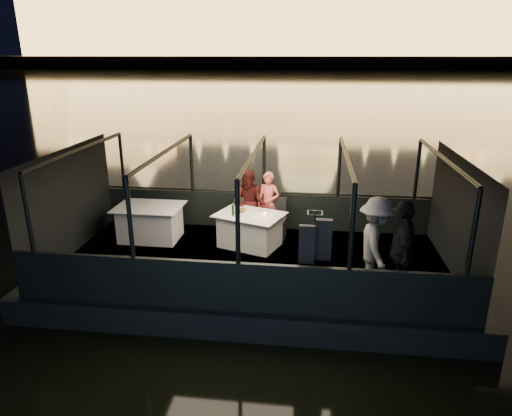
# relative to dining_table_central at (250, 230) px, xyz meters

# --- Properties ---
(river_water) EXTENTS (500.00, 500.00, 0.00)m
(river_water) POSITION_rel_dining_table_central_xyz_m (0.19, 79.21, -0.89)
(river_water) COLOR black
(river_water) RESTS_ON ground
(boat_hull) EXTENTS (8.60, 4.40, 1.00)m
(boat_hull) POSITION_rel_dining_table_central_xyz_m (0.19, -0.79, -0.89)
(boat_hull) COLOR black
(boat_hull) RESTS_ON river_water
(boat_deck) EXTENTS (8.00, 4.00, 0.04)m
(boat_deck) POSITION_rel_dining_table_central_xyz_m (0.19, -0.79, -0.41)
(boat_deck) COLOR black
(boat_deck) RESTS_ON boat_hull
(gunwale_port) EXTENTS (8.00, 0.08, 0.90)m
(gunwale_port) POSITION_rel_dining_table_central_xyz_m (0.19, 1.21, 0.06)
(gunwale_port) COLOR black
(gunwale_port) RESTS_ON boat_deck
(gunwale_starboard) EXTENTS (8.00, 0.08, 0.90)m
(gunwale_starboard) POSITION_rel_dining_table_central_xyz_m (0.19, -2.79, 0.06)
(gunwale_starboard) COLOR black
(gunwale_starboard) RESTS_ON boat_deck
(cabin_glass_port) EXTENTS (8.00, 0.02, 1.40)m
(cabin_glass_port) POSITION_rel_dining_table_central_xyz_m (0.19, 1.21, 1.21)
(cabin_glass_port) COLOR #99B2B2
(cabin_glass_port) RESTS_ON gunwale_port
(cabin_glass_starboard) EXTENTS (8.00, 0.02, 1.40)m
(cabin_glass_starboard) POSITION_rel_dining_table_central_xyz_m (0.19, -2.79, 1.21)
(cabin_glass_starboard) COLOR #99B2B2
(cabin_glass_starboard) RESTS_ON gunwale_starboard
(cabin_roof_glass) EXTENTS (8.00, 4.00, 0.02)m
(cabin_roof_glass) POSITION_rel_dining_table_central_xyz_m (0.19, -0.79, 1.91)
(cabin_roof_glass) COLOR #99B2B2
(cabin_roof_glass) RESTS_ON boat_deck
(end_wall_fore) EXTENTS (0.02, 4.00, 2.30)m
(end_wall_fore) POSITION_rel_dining_table_central_xyz_m (-3.81, -0.79, 0.76)
(end_wall_fore) COLOR black
(end_wall_fore) RESTS_ON boat_deck
(end_wall_aft) EXTENTS (0.02, 4.00, 2.30)m
(end_wall_aft) POSITION_rel_dining_table_central_xyz_m (4.19, -0.79, 0.76)
(end_wall_aft) COLOR black
(end_wall_aft) RESTS_ON boat_deck
(canopy_ribs) EXTENTS (8.00, 4.00, 2.30)m
(canopy_ribs) POSITION_rel_dining_table_central_xyz_m (0.19, -0.79, 0.76)
(canopy_ribs) COLOR black
(canopy_ribs) RESTS_ON boat_deck
(embankment) EXTENTS (400.00, 140.00, 6.00)m
(embankment) POSITION_rel_dining_table_central_xyz_m (0.19, 209.21, 0.11)
(embankment) COLOR #423D33
(embankment) RESTS_ON ground
(dining_table_central) EXTENTS (1.72, 1.48, 0.77)m
(dining_table_central) POSITION_rel_dining_table_central_xyz_m (0.00, 0.00, 0.00)
(dining_table_central) COLOR silver
(dining_table_central) RESTS_ON boat_deck
(dining_table_aft) EXTENTS (1.55, 1.13, 0.82)m
(dining_table_aft) POSITION_rel_dining_table_central_xyz_m (-2.38, 0.13, 0.00)
(dining_table_aft) COLOR white
(dining_table_aft) RESTS_ON boat_deck
(chair_port_left) EXTENTS (0.57, 0.57, 0.92)m
(chair_port_left) POSITION_rel_dining_table_central_xyz_m (-0.26, 0.53, 0.06)
(chair_port_left) COLOR black
(chair_port_left) RESTS_ON boat_deck
(chair_port_right) EXTENTS (0.48, 0.48, 0.94)m
(chair_port_right) POSITION_rel_dining_table_central_xyz_m (0.56, 0.57, 0.06)
(chair_port_right) COLOR black
(chair_port_right) RESTS_ON boat_deck
(coat_stand) EXTENTS (0.50, 0.40, 1.73)m
(coat_stand) POSITION_rel_dining_table_central_xyz_m (1.42, -2.40, 0.51)
(coat_stand) COLOR black
(coat_stand) RESTS_ON boat_deck
(person_woman_coral) EXTENTS (0.64, 0.52, 1.54)m
(person_woman_coral) POSITION_rel_dining_table_central_xyz_m (0.34, 0.81, 0.36)
(person_woman_coral) COLOR #EE6256
(person_woman_coral) RESTS_ON boat_deck
(person_man_maroon) EXTENTS (0.90, 0.78, 1.59)m
(person_man_maroon) POSITION_rel_dining_table_central_xyz_m (-0.11, 0.72, 0.36)
(person_man_maroon) COLOR #391010
(person_man_maroon) RESTS_ON boat_deck
(passenger_stripe) EXTENTS (0.73, 1.20, 1.79)m
(passenger_stripe) POSITION_rel_dining_table_central_xyz_m (2.54, -1.74, 0.47)
(passenger_stripe) COLOR silver
(passenger_stripe) RESTS_ON boat_deck
(passenger_dark) EXTENTS (0.53, 1.12, 1.86)m
(passenger_dark) POSITION_rel_dining_table_central_xyz_m (2.93, -2.04, 0.47)
(passenger_dark) COLOR black
(passenger_dark) RESTS_ON boat_deck
(wine_bottle) EXTENTS (0.09, 0.09, 0.31)m
(wine_bottle) POSITION_rel_dining_table_central_xyz_m (-0.35, -0.15, 0.53)
(wine_bottle) COLOR #14381A
(wine_bottle) RESTS_ON dining_table_central
(bread_basket) EXTENTS (0.19, 0.19, 0.07)m
(bread_basket) POSITION_rel_dining_table_central_xyz_m (-0.20, 0.12, 0.42)
(bread_basket) COLOR brown
(bread_basket) RESTS_ON dining_table_central
(amber_candle) EXTENTS (0.05, 0.05, 0.07)m
(amber_candle) POSITION_rel_dining_table_central_xyz_m (0.34, -0.07, 0.42)
(amber_candle) COLOR orange
(amber_candle) RESTS_ON dining_table_central
(plate_near) EXTENTS (0.28, 0.28, 0.02)m
(plate_near) POSITION_rel_dining_table_central_xyz_m (0.60, -0.17, 0.39)
(plate_near) COLOR silver
(plate_near) RESTS_ON dining_table_central
(plate_far) EXTENTS (0.34, 0.34, 0.02)m
(plate_far) POSITION_rel_dining_table_central_xyz_m (-0.21, 0.16, 0.39)
(plate_far) COLOR white
(plate_far) RESTS_ON dining_table_central
(wine_glass_white) EXTENTS (0.08, 0.08, 0.17)m
(wine_glass_white) POSITION_rel_dining_table_central_xyz_m (-0.30, -0.20, 0.48)
(wine_glass_white) COLOR white
(wine_glass_white) RESTS_ON dining_table_central
(wine_glass_red) EXTENTS (0.08, 0.08, 0.18)m
(wine_glass_red) POSITION_rel_dining_table_central_xyz_m (0.47, 0.20, 0.48)
(wine_glass_red) COLOR white
(wine_glass_red) RESTS_ON dining_table_central
(wine_glass_empty) EXTENTS (0.08, 0.08, 0.21)m
(wine_glass_empty) POSITION_rel_dining_table_central_xyz_m (0.25, -0.27, 0.48)
(wine_glass_empty) COLOR white
(wine_glass_empty) RESTS_ON dining_table_central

